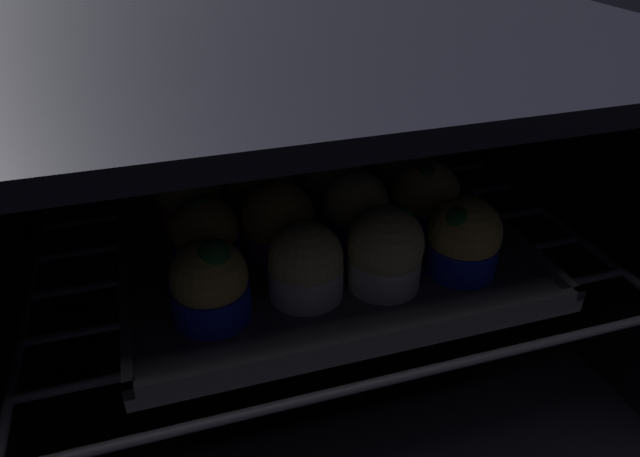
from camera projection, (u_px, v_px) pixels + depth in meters
oven_cavity at (303, 200)px, 61.30cm from camera, size 59.00×47.00×37.00cm
oven_rack at (315, 248)px, 59.60cm from camera, size 54.80×42.00×0.80cm
baking_tray at (320, 249)px, 57.57cm from camera, size 37.63×30.14×2.20cm
muffin_row0_col0 at (210, 284)px, 46.37cm from camera, size 6.39×6.39×7.65cm
muffin_row0_col1 at (306, 265)px, 49.08cm from camera, size 6.39×6.39×6.86cm
muffin_row0_col2 at (385, 251)px, 50.07cm from camera, size 6.64×6.64×7.51cm
muffin_row0_col3 at (464, 239)px, 51.89cm from camera, size 6.52×6.52×7.28cm
muffin_row1_col0 at (205, 236)px, 52.83cm from camera, size 6.39×6.39×7.15cm
muffin_row1_col1 at (278, 222)px, 54.61cm from camera, size 6.85×6.85×7.23cm
muffin_row1_col2 at (355, 210)px, 56.22cm from camera, size 6.39×6.39×7.40cm
muffin_row1_col3 at (425, 198)px, 58.40cm from camera, size 6.71×6.71×7.34cm
muffin_row2_col0 at (190, 193)px, 58.91cm from camera, size 6.67×6.67×7.78cm
muffin_row2_col1 at (261, 188)px, 60.97cm from camera, size 7.01×7.01×7.12cm
muffin_row2_col2 at (332, 181)px, 62.48cm from camera, size 6.58×6.58×6.81cm
muffin_row2_col3 at (400, 167)px, 64.52cm from camera, size 6.39×6.39×7.64cm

